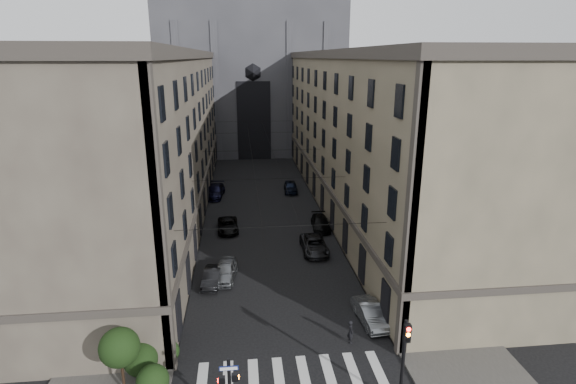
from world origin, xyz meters
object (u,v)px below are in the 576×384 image
object	(u,v)px
car_left_far	(215,191)
car_right_midnear	(314,245)
car_right_midfar	(321,223)
car_right_near	(370,313)
car_right_far	(291,187)
gothic_tower	(251,58)
pedestrian	(350,331)
car_left_near	(225,271)
car_left_midnear	(212,277)
traffic_light_right	(404,353)
car_left_midfar	(228,225)

from	to	relation	value
car_left_far	car_right_midnear	world-z (taller)	car_left_far
car_left_far	car_right_midfar	bearing A→B (deg)	-40.61
car_right_near	car_right_far	distance (m)	32.54
gothic_tower	pedestrian	distance (m)	69.51
car_right_midnear	car_left_near	bearing A→B (deg)	-150.75
car_left_midnear	pedestrian	bearing A→B (deg)	-38.10
gothic_tower	car_right_midnear	size ratio (longest dim) A/B	11.30
car_left_midnear	car_right_near	distance (m)	13.37
pedestrian	car_left_midnear	bearing A→B (deg)	37.22
car_left_near	car_right_far	xyz separation A→B (m)	(8.40, 24.81, -0.01)
traffic_light_right	car_left_midnear	distance (m)	18.54
car_right_midnear	car_left_midfar	bearing A→B (deg)	143.02
car_left_midnear	car_right_near	xyz separation A→B (m)	(11.47, -6.86, 0.06)
car_right_midnear	pedestrian	xyz separation A→B (m)	(0.03, -14.47, 0.10)
car_left_midnear	car_right_midfar	distance (m)	15.96
car_right_far	pedestrian	xyz separation A→B (m)	(0.04, -34.63, 0.06)
traffic_light_right	car_left_far	xyz separation A→B (m)	(-11.80, 39.25, -2.49)
gothic_tower	car_left_midnear	bearing A→B (deg)	-95.17
car_left_near	car_left_midnear	size ratio (longest dim) A/B	1.16
traffic_light_right	car_left_midnear	xyz separation A→B (m)	(-10.87, 14.78, -2.65)
car_left_midnear	car_right_far	size ratio (longest dim) A/B	0.88
car_left_midfar	pedestrian	bearing A→B (deg)	-71.11
car_right_near	traffic_light_right	bearing A→B (deg)	-99.79
traffic_light_right	pedestrian	xyz separation A→B (m)	(-1.36, 5.77, -2.47)
car_left_midnear	car_right_midnear	xyz separation A→B (m)	(9.48, 5.45, 0.08)
traffic_light_right	car_right_near	xyz separation A→B (m)	(0.60, 7.92, -2.59)
gothic_tower	traffic_light_right	xyz separation A→B (m)	(5.60, -73.04, -14.51)
car_left_midnear	car_right_midnear	world-z (taller)	car_right_midnear
car_right_near	car_right_midfar	bearing A→B (deg)	85.50
traffic_light_right	car_right_far	world-z (taller)	traffic_light_right
car_left_near	car_right_near	bearing A→B (deg)	-28.91
car_left_midnear	car_right_midfar	size ratio (longest dim) A/B	0.85
gothic_tower	pedestrian	world-z (taller)	gothic_tower
car_left_midnear	car_left_near	bearing A→B (deg)	42.35
car_left_midnear	car_right_near	bearing A→B (deg)	-25.52
traffic_light_right	car_right_midfar	size ratio (longest dim) A/B	1.14
traffic_light_right	pedestrian	size ratio (longest dim) A/B	3.19
car_right_midfar	car_left_near	bearing A→B (deg)	-130.33
car_left_near	car_left_midfar	bearing A→B (deg)	97.49
car_left_near	car_left_midfar	distance (m)	11.05
car_right_midnear	car_right_near	bearing A→B (deg)	-80.49
car_left_far	car_right_midnear	bearing A→B (deg)	-54.72
car_left_near	car_right_near	xyz separation A→B (m)	(10.40, -7.67, -0.06)
traffic_light_right	car_left_near	size ratio (longest dim) A/B	1.16
car_right_midnear	car_right_far	xyz separation A→B (m)	(-0.01, 20.16, 0.04)
car_left_midnear	car_right_far	bearing A→B (deg)	75.09
car_left_far	car_right_midnear	size ratio (longest dim) A/B	1.07
car_right_near	car_right_midfar	size ratio (longest dim) A/B	0.92
car_left_far	car_right_midnear	xyz separation A→B (m)	(10.41, -19.01, -0.09)
gothic_tower	car_right_midfar	xyz separation A→B (m)	(5.89, -46.84, -17.13)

